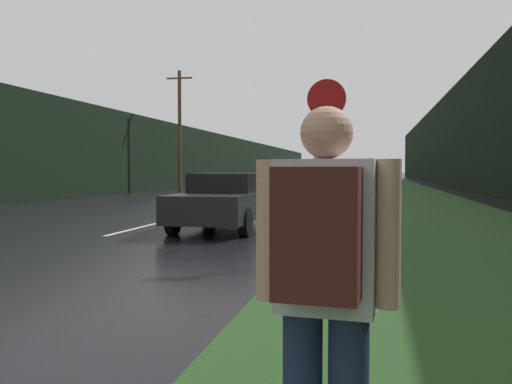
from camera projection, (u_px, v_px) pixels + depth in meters
grass_verge at (397, 191)px, 37.66m from camera, size 6.00×240.00×0.02m
lane_stripe_c at (133, 229)px, 13.60m from camera, size 0.12×3.00×0.01m
lane_stripe_d at (213, 209)px, 20.44m from camera, size 0.12×3.00×0.01m
lane_stripe_e at (253, 199)px, 27.28m from camera, size 0.12×3.00×0.01m
lane_stripe_f at (277, 193)px, 34.11m from camera, size 0.12×3.00×0.01m
treeline_far_side at (195, 158)px, 51.13m from camera, size 2.00×140.00×5.19m
treeline_near_side at (465, 137)px, 45.98m from camera, size 2.00×140.00×8.63m
utility_pole_far at (180, 130)px, 36.77m from camera, size 1.80×0.24×8.20m
stop_sign at (326, 153)px, 8.74m from camera, size 0.63×0.07×2.95m
hitchhiker_with_backpack at (324, 286)px, 2.24m from camera, size 0.61×0.44×1.76m
car_passing_near at (226, 201)px, 13.60m from camera, size 1.91×4.53×1.41m
car_passing_far at (316, 181)px, 34.95m from camera, size 2.04×4.54×1.46m
car_oncoming at (274, 179)px, 45.49m from camera, size 1.96×4.20×1.45m
delivery_truck at (323, 167)px, 90.75m from camera, size 2.61×7.41×3.78m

